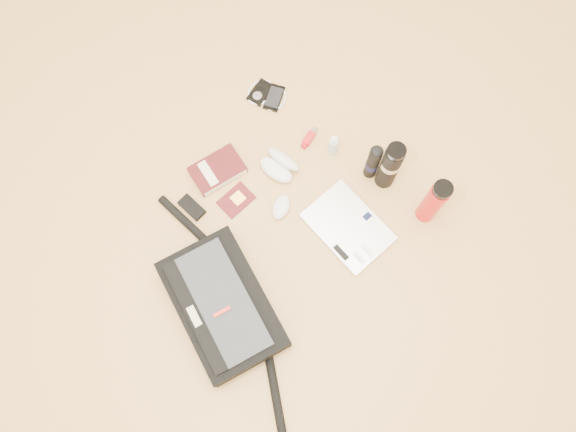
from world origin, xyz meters
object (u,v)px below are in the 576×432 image
Objects in this scene: messenger_bag at (222,305)px; thermos_red at (433,202)px; book at (218,170)px; thermos_black at (390,166)px; laptop at (348,227)px.

thermos_red is at bearing 86.55° from messenger_bag.
thermos_black is at bearing 54.63° from book.
messenger_bag is 2.57× the size of laptop.
laptop is 0.53m from book.
thermos_black reaches higher than book.
messenger_bag is 0.51m from book.
laptop is 1.26× the size of thermos_red.
book is at bearing 155.67° from messenger_bag.
messenger_bag is 0.81m from thermos_red.
book is (-0.52, -0.11, 0.01)m from laptop.
book is 0.82× the size of thermos_black.
thermos_black reaches higher than messenger_bag.
laptop is 1.51× the size of book.
messenger_bag is at bearing -28.04° from book.
messenger_bag is 3.20× the size of thermos_black.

